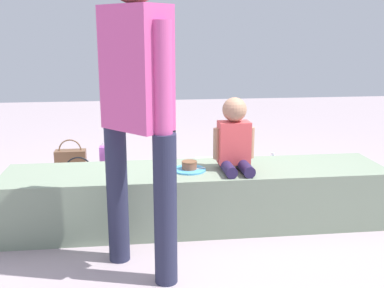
# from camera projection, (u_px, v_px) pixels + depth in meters

# --- Properties ---
(ground_plane) EXTENTS (12.00, 12.00, 0.00)m
(ground_plane) POSITION_uv_depth(u_px,v_px,m) (197.00, 224.00, 3.17)
(ground_plane) COLOR #A29299
(concrete_ledge) EXTENTS (2.57, 0.54, 0.40)m
(concrete_ledge) POSITION_uv_depth(u_px,v_px,m) (197.00, 197.00, 3.13)
(concrete_ledge) COLOR gray
(concrete_ledge) RESTS_ON ground_plane
(child_seated) EXTENTS (0.28, 0.32, 0.48)m
(child_seated) POSITION_uv_depth(u_px,v_px,m) (234.00, 138.00, 3.03)
(child_seated) COLOR #271D45
(child_seated) RESTS_ON concrete_ledge
(adult_standing) EXTENTS (0.38, 0.40, 1.68)m
(adult_standing) POSITION_uv_depth(u_px,v_px,m) (137.00, 89.00, 2.32)
(adult_standing) COLOR #252741
(adult_standing) RESTS_ON ground_plane
(cake_plate) EXTENTS (0.22, 0.22, 0.07)m
(cake_plate) POSITION_uv_depth(u_px,v_px,m) (189.00, 167.00, 3.04)
(cake_plate) COLOR #4CA5D8
(cake_plate) RESTS_ON concrete_ledge
(gift_bag) EXTENTS (0.24, 0.10, 0.29)m
(gift_bag) POSITION_uv_depth(u_px,v_px,m) (112.00, 158.00, 4.34)
(gift_bag) COLOR #B259BF
(gift_bag) RESTS_ON ground_plane
(railing_post) EXTENTS (0.36, 0.36, 1.22)m
(railing_post) POSITION_uv_depth(u_px,v_px,m) (170.00, 128.00, 4.06)
(railing_post) COLOR black
(railing_post) RESTS_ON ground_plane
(water_bottle_near_gift) EXTENTS (0.07, 0.07, 0.19)m
(water_bottle_near_gift) POSITION_uv_depth(u_px,v_px,m) (273.00, 163.00, 4.33)
(water_bottle_near_gift) COLOR silver
(water_bottle_near_gift) RESTS_ON ground_plane
(water_bottle_far_side) EXTENTS (0.06, 0.06, 0.21)m
(water_bottle_far_side) POSITION_uv_depth(u_px,v_px,m) (269.00, 179.00, 3.82)
(water_bottle_far_side) COLOR silver
(water_bottle_far_side) RESTS_ON ground_plane
(party_cup_red) EXTENTS (0.09, 0.09, 0.10)m
(party_cup_red) POSITION_uv_depth(u_px,v_px,m) (257.00, 189.00, 3.71)
(party_cup_red) COLOR red
(party_cup_red) RESTS_ON ground_plane
(cake_box_white) EXTENTS (0.39, 0.34, 0.13)m
(cake_box_white) POSITION_uv_depth(u_px,v_px,m) (212.00, 167.00, 4.27)
(cake_box_white) COLOR white
(cake_box_white) RESTS_ON ground_plane
(handbag_black_leather) EXTENTS (0.31, 0.13, 0.30)m
(handbag_black_leather) POSITION_uv_depth(u_px,v_px,m) (79.00, 180.00, 3.79)
(handbag_black_leather) COLOR black
(handbag_black_leather) RESTS_ON ground_plane
(handbag_brown_canvas) EXTENTS (0.27, 0.12, 0.36)m
(handbag_brown_canvas) POSITION_uv_depth(u_px,v_px,m) (71.00, 163.00, 4.15)
(handbag_brown_canvas) COLOR brown
(handbag_brown_canvas) RESTS_ON ground_plane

